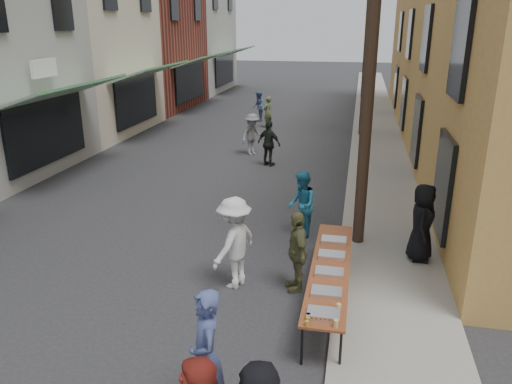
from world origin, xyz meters
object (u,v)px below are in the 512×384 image
at_px(utility_pole_near, 372,47).
at_px(server, 422,222).
at_px(utility_pole_mid, 368,34).
at_px(serving_table, 330,269).
at_px(catering_tray_sausage, 323,314).
at_px(utility_pole_far, 367,30).
at_px(guest_front_c, 302,205).

bearing_deg(utility_pole_near, server, -27.89).
bearing_deg(utility_pole_mid, serving_table, -91.94).
bearing_deg(utility_pole_near, catering_tray_sausage, -96.51).
height_order(utility_pole_mid, catering_tray_sausage, utility_pole_mid).
height_order(utility_pole_far, guest_front_c, utility_pole_far).
xyz_separation_m(utility_pole_near, guest_front_c, (-1.38, 0.22, -3.68)).
xyz_separation_m(utility_pole_near, server, (1.30, -0.69, -3.55)).
height_order(utility_pole_near, utility_pole_far, same).
height_order(utility_pole_mid, utility_pole_far, same).
bearing_deg(server, utility_pole_near, 69.81).
xyz_separation_m(utility_pole_near, serving_table, (-0.50, -2.73, -3.79)).
distance_m(utility_pole_mid, catering_tray_sausage, 16.80).
distance_m(serving_table, guest_front_c, 3.08).
height_order(utility_pole_far, catering_tray_sausage, utility_pole_far).
bearing_deg(serving_table, server, 48.58).
distance_m(guest_front_c, server, 2.83).
xyz_separation_m(catering_tray_sausage, guest_front_c, (-0.88, 4.60, 0.03)).
relative_size(utility_pole_near, guest_front_c, 5.46).
distance_m(serving_table, catering_tray_sausage, 1.65).
bearing_deg(guest_front_c, utility_pole_far, 162.34).
height_order(catering_tray_sausage, server, server).
relative_size(catering_tray_sausage, server, 0.29).
xyz_separation_m(utility_pole_far, serving_table, (-0.50, -26.73, -3.79)).
height_order(utility_pole_mid, serving_table, utility_pole_mid).
distance_m(utility_pole_near, utility_pole_far, 24.00).
xyz_separation_m(utility_pole_near, utility_pole_mid, (0.00, 12.00, 0.00)).
height_order(utility_pole_mid, server, utility_pole_mid).
bearing_deg(guest_front_c, utility_pole_near, 66.44).
relative_size(serving_table, guest_front_c, 2.43).
xyz_separation_m(utility_pole_near, catering_tray_sausage, (-0.50, -4.38, -3.71)).
bearing_deg(serving_table, utility_pole_far, 88.93).
relative_size(utility_pole_mid, serving_table, 2.25).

